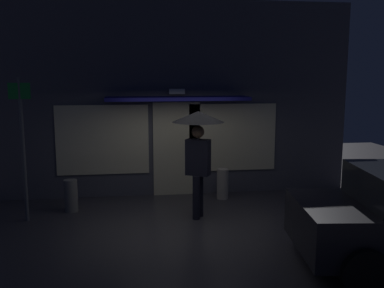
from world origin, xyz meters
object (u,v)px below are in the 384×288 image
(person_with_umbrella, at_px, (198,136))
(street_sign_post, at_px, (23,142))
(sidewalk_bollard, at_px, (223,184))
(sidewalk_bollard_2, at_px, (71,196))

(person_with_umbrella, distance_m, street_sign_post, 3.34)
(street_sign_post, distance_m, sidewalk_bollard, 4.38)
(person_with_umbrella, distance_m, sidewalk_bollard_2, 2.96)
(person_with_umbrella, height_order, street_sign_post, street_sign_post)
(person_with_umbrella, bearing_deg, sidewalk_bollard, -93.96)
(sidewalk_bollard_2, bearing_deg, street_sign_post, -148.57)
(sidewalk_bollard, bearing_deg, sidewalk_bollard_2, -171.43)
(street_sign_post, relative_size, sidewalk_bollard, 3.98)
(sidewalk_bollard_2, bearing_deg, sidewalk_bollard, 8.57)
(person_with_umbrella, relative_size, street_sign_post, 0.77)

